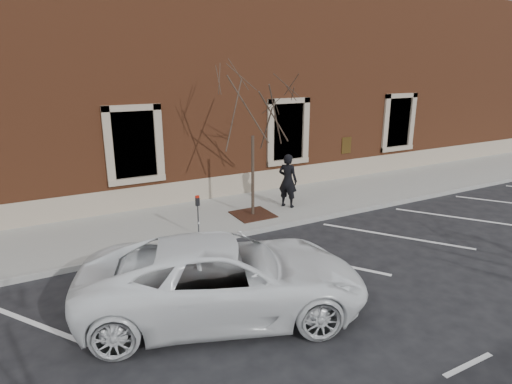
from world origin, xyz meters
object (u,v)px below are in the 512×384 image
parking_meter (198,208)px  white_truck (225,277)px  sapling (253,113)px  man (288,181)px

parking_meter → white_truck: size_ratio=0.21×
sapling → white_truck: 6.22m
sapling → white_truck: (-3.12, -4.65, -2.70)m
man → parking_meter: man is taller
man → sapling: sapling is taller
white_truck → parking_meter: bearing=6.7°
man → white_truck: 6.69m
man → parking_meter: size_ratio=1.53×
parking_meter → sapling: 3.47m
parking_meter → sapling: bearing=-0.5°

